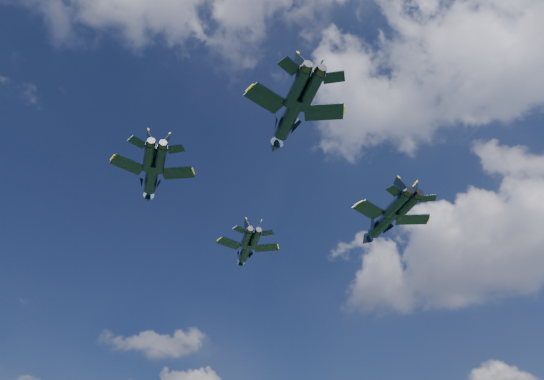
{
  "coord_description": "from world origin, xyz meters",
  "views": [
    {
      "loc": [
        33.64,
        -58.45,
        14.88
      ],
      "look_at": [
        -5.45,
        -4.38,
        64.47
      ],
      "focal_mm": 35.0,
      "sensor_mm": 36.0,
      "label": 1
    }
  ],
  "objects_px": {
    "jet_lead": "(245,251)",
    "jet_right": "(382,223)",
    "jet_slot": "(288,119)",
    "jet_left": "(151,178)"
  },
  "relations": [
    {
      "from": "jet_left",
      "to": "jet_right",
      "type": "distance_m",
      "value": 37.93
    },
    {
      "from": "jet_left",
      "to": "jet_lead",
      "type": "bearing_deg",
      "value": 45.87
    },
    {
      "from": "jet_slot",
      "to": "jet_left",
      "type": "bearing_deg",
      "value": 135.63
    },
    {
      "from": "jet_lead",
      "to": "jet_left",
      "type": "distance_m",
      "value": 27.01
    },
    {
      "from": "jet_right",
      "to": "jet_slot",
      "type": "relative_size",
      "value": 1.01
    },
    {
      "from": "jet_lead",
      "to": "jet_slot",
      "type": "relative_size",
      "value": 0.81
    },
    {
      "from": "jet_left",
      "to": "jet_right",
      "type": "xyz_separation_m",
      "value": [
        22.14,
        30.8,
        -0.02
      ]
    },
    {
      "from": "jet_lead",
      "to": "jet_right",
      "type": "xyz_separation_m",
      "value": [
        25.64,
        4.05,
        -1.41
      ]
    },
    {
      "from": "jet_right",
      "to": "jet_lead",
      "type": "bearing_deg",
      "value": 132.97
    },
    {
      "from": "jet_lead",
      "to": "jet_slot",
      "type": "distance_m",
      "value": 34.41
    }
  ]
}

